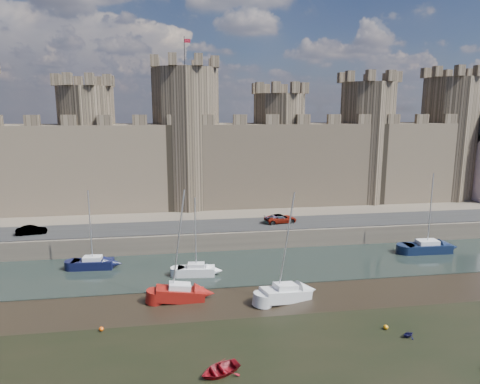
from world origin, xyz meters
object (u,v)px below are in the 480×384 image
(sailboat_2, at_px, (196,270))
(sailboat_4, at_px, (180,293))
(sailboat_1, at_px, (93,263))
(sailboat_5, at_px, (285,293))
(sailboat_3, at_px, (427,247))
(car_2, at_px, (279,219))
(car_1, at_px, (31,230))
(car_3, at_px, (281,219))

(sailboat_2, relative_size, sailboat_4, 0.80)
(sailboat_1, xyz_separation_m, sailboat_5, (20.75, -11.85, 0.02))
(sailboat_1, relative_size, sailboat_4, 0.84)
(sailboat_3, height_order, sailboat_5, sailboat_5)
(car_2, bearing_deg, sailboat_1, 96.29)
(car_1, height_order, sailboat_2, sailboat_2)
(car_1, xyz_separation_m, sailboat_2, (21.22, -11.43, -2.36))
(car_2, relative_size, sailboat_3, 0.40)
(sailboat_5, bearing_deg, sailboat_3, 9.92)
(car_1, height_order, sailboat_1, sailboat_1)
(sailboat_4, bearing_deg, sailboat_5, -9.95)
(car_1, height_order, sailboat_3, sailboat_3)
(car_2, height_order, sailboat_4, sailboat_4)
(car_2, xyz_separation_m, sailboat_1, (-24.95, -8.06, -2.36))
(sailboat_3, bearing_deg, sailboat_5, -151.19)
(sailboat_3, bearing_deg, sailboat_1, -178.62)
(sailboat_3, bearing_deg, car_3, 156.12)
(car_3, distance_m, sailboat_1, 26.60)
(sailboat_2, height_order, sailboat_5, sailboat_5)
(sailboat_2, bearing_deg, sailboat_4, -101.46)
(sailboat_3, height_order, sailboat_4, sailboat_4)
(car_1, height_order, sailboat_4, sailboat_4)
(car_1, distance_m, sailboat_3, 52.86)
(car_1, distance_m, sailboat_4, 26.25)
(sailboat_1, relative_size, sailboat_2, 1.04)
(sailboat_2, relative_size, sailboat_5, 0.82)
(sailboat_2, xyz_separation_m, sailboat_5, (8.55, -7.78, 0.03))
(car_1, relative_size, car_2, 0.88)
(car_3, distance_m, sailboat_5, 20.67)
(sailboat_2, height_order, sailboat_3, sailboat_3)
(sailboat_5, bearing_deg, car_2, 61.36)
(car_2, distance_m, sailboat_3, 20.31)
(sailboat_2, bearing_deg, car_3, 49.15)
(sailboat_4, bearing_deg, car_2, 49.78)
(car_2, height_order, car_3, car_3)
(sailboat_1, bearing_deg, sailboat_4, -41.62)
(car_1, bearing_deg, car_3, -98.42)
(car_1, bearing_deg, sailboat_2, -128.12)
(car_3, xyz_separation_m, sailboat_2, (-13.00, -12.26, -2.40))
(sailboat_2, height_order, sailboat_4, sailboat_4)
(sailboat_1, bearing_deg, sailboat_2, -14.94)
(sailboat_1, xyz_separation_m, sailboat_3, (43.19, -0.59, 0.05))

